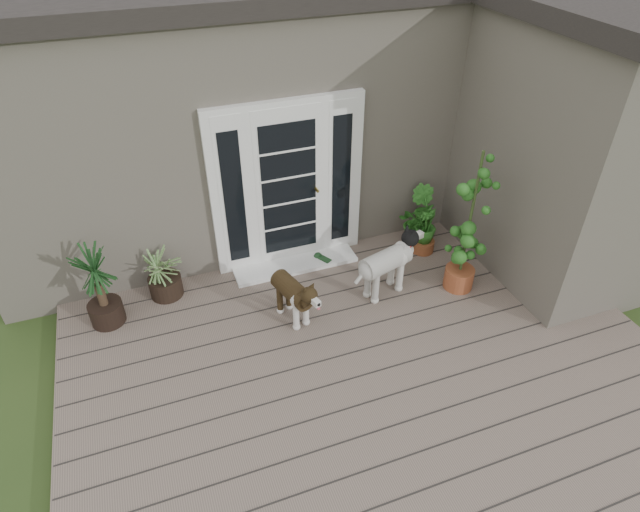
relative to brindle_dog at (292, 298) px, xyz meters
name	(u,v)px	position (x,y,z in m)	size (l,w,h in m)	color
deck	(374,376)	(0.54, -1.06, -0.37)	(6.20, 4.60, 0.12)	#6B5B4C
house_main	(258,98)	(0.54, 3.19, 1.12)	(7.40, 4.00, 3.10)	#665E54
house_wing	(565,158)	(3.44, 0.04, 1.12)	(1.60, 2.40, 3.10)	#665E54
roof_wing	(611,7)	(3.44, 0.04, 2.77)	(1.80, 2.60, 0.20)	#2D2826
door_unit	(288,186)	(0.34, 1.14, 0.77)	(1.90, 0.14, 2.15)	white
door_step	(295,264)	(0.34, 0.94, -0.28)	(1.60, 0.40, 0.05)	white
brindle_dog	(292,298)	(0.00, 0.00, 0.00)	(0.32, 0.74, 0.62)	#3F2D17
white_dog	(385,270)	(1.17, 0.05, 0.04)	(0.36, 0.84, 0.70)	white
spider_plant	(163,272)	(-1.31, 0.94, 0.04)	(0.65, 0.65, 0.69)	#96AA68
yucca	(98,286)	(-1.99, 0.69, 0.21)	(0.72, 0.72, 1.04)	#113417
herb_a	(413,230)	(1.95, 0.78, -0.02)	(0.45, 0.45, 0.57)	#21601B
herb_b	(421,220)	(2.16, 0.94, -0.02)	(0.39, 0.39, 0.58)	#2B631C
herb_c	(424,234)	(2.05, 0.66, -0.04)	(0.34, 0.34, 0.53)	#18561B
sapling	(470,222)	(2.09, -0.16, 0.64)	(0.56, 0.56, 1.89)	#265E1A
clog_left	(323,259)	(0.70, 0.89, -0.27)	(0.13, 0.27, 0.08)	#163819
clog_right	(377,264)	(1.31, 0.55, -0.26)	(0.14, 0.30, 0.09)	black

